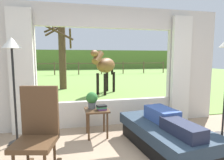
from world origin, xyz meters
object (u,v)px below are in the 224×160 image
object	(u,v)px
rocking_chair	(38,132)
side_table	(97,114)
pasture_tree	(62,53)
reclining_person	(168,119)
potted_plant	(92,99)
floor_lamp_left	(12,59)
recliner_sofa	(165,136)
horse	(105,66)
book_stack	(102,107)

from	to	relation	value
rocking_chair	side_table	xyz separation A→B (m)	(0.90, 0.97, -0.12)
rocking_chair	pasture_tree	xyz separation A→B (m)	(0.11, 6.59, 1.13)
reclining_person	potted_plant	world-z (taller)	potted_plant
reclining_person	floor_lamp_left	bearing A→B (deg)	154.61
reclining_person	recliner_sofa	bearing A→B (deg)	82.46
recliner_sofa	potted_plant	world-z (taller)	potted_plant
rocking_chair	pasture_tree	size ratio (longest dim) A/B	0.33
horse	side_table	bearing A→B (deg)	114.40
reclining_person	floor_lamp_left	world-z (taller)	floor_lamp_left
reclining_person	floor_lamp_left	distance (m)	2.70
reclining_person	book_stack	distance (m)	1.19
potted_plant	pasture_tree	bearing A→B (deg)	97.25
recliner_sofa	horse	distance (m)	4.91
reclining_person	horse	size ratio (longest dim) A/B	0.83
recliner_sofa	potted_plant	distance (m)	1.45
floor_lamp_left	horse	distance (m)	4.72
recliner_sofa	rocking_chair	distance (m)	1.95
rocking_chair	book_stack	xyz separation A→B (m)	(0.98, 0.91, 0.02)
book_stack	horse	bearing A→B (deg)	78.39
floor_lamp_left	pasture_tree	distance (m)	5.69
recliner_sofa	rocking_chair	bearing A→B (deg)	178.78
recliner_sofa	horse	bearing A→B (deg)	83.43
reclining_person	floor_lamp_left	xyz separation A→B (m)	(-2.41, 0.77, 0.94)
side_table	pasture_tree	size ratio (longest dim) A/B	0.15
rocking_chair	reclining_person	bearing A→B (deg)	17.61
side_table	book_stack	distance (m)	0.18
book_stack	floor_lamp_left	world-z (taller)	floor_lamp_left
horse	pasture_tree	size ratio (longest dim) A/B	0.50
side_table	horse	size ratio (longest dim) A/B	0.30
pasture_tree	potted_plant	bearing A→B (deg)	-82.75
reclining_person	pasture_tree	world-z (taller)	pasture_tree
recliner_sofa	reclining_person	distance (m)	0.31
rocking_chair	horse	xyz separation A→B (m)	(1.83, 5.03, 0.61)
recliner_sofa	side_table	world-z (taller)	side_table
recliner_sofa	rocking_chair	xyz separation A→B (m)	(-1.91, -0.21, 0.33)
rocking_chair	potted_plant	xyz separation A→B (m)	(0.82, 1.03, 0.16)
pasture_tree	book_stack	bearing A→B (deg)	-81.26
side_table	potted_plant	world-z (taller)	potted_plant
potted_plant	floor_lamp_left	world-z (taller)	floor_lamp_left
side_table	floor_lamp_left	size ratio (longest dim) A/B	0.29
reclining_person	book_stack	bearing A→B (deg)	133.71
recliner_sofa	potted_plant	xyz separation A→B (m)	(-1.10, 0.82, 0.48)
pasture_tree	horse	bearing A→B (deg)	-42.10
recliner_sofa	pasture_tree	xyz separation A→B (m)	(-1.80, 6.37, 1.46)
rocking_chair	side_table	world-z (taller)	rocking_chair
side_table	horse	bearing A→B (deg)	77.06
rocking_chair	pasture_tree	world-z (taller)	pasture_tree
book_stack	side_table	bearing A→B (deg)	144.49
book_stack	recliner_sofa	bearing A→B (deg)	-36.83
rocking_chair	horse	bearing A→B (deg)	82.75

